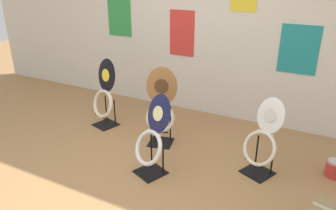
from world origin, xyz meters
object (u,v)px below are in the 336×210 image
object	(u,v)px
toilet_seat_display_white_plain	(262,142)
toilet_seat_display_woodgrain	(161,106)
toilet_seat_display_navy_moon	(152,139)
toilet_seat_display_jazz_black	(105,95)
paint_can	(334,168)

from	to	relation	value
toilet_seat_display_white_plain	toilet_seat_display_woodgrain	world-z (taller)	toilet_seat_display_woodgrain
toilet_seat_display_navy_moon	toilet_seat_display_jazz_black	bearing A→B (deg)	148.51
toilet_seat_display_jazz_black	paint_can	bearing A→B (deg)	2.15
toilet_seat_display_navy_moon	toilet_seat_display_white_plain	world-z (taller)	toilet_seat_display_navy_moon
toilet_seat_display_woodgrain	paint_can	distance (m)	1.96
toilet_seat_display_woodgrain	toilet_seat_display_jazz_black	xyz separation A→B (m)	(-0.89, 0.08, -0.05)
toilet_seat_display_white_plain	toilet_seat_display_woodgrain	xyz separation A→B (m)	(-1.22, 0.10, 0.12)
toilet_seat_display_jazz_black	toilet_seat_display_white_plain	bearing A→B (deg)	-4.85
toilet_seat_display_woodgrain	toilet_seat_display_navy_moon	bearing A→B (deg)	-69.77
toilet_seat_display_navy_moon	toilet_seat_display_woodgrain	size ratio (longest dim) A/B	0.89
toilet_seat_display_navy_moon	paint_can	bearing A→B (deg)	24.95
toilet_seat_display_navy_moon	toilet_seat_display_white_plain	distance (m)	1.12
toilet_seat_display_woodgrain	paint_can	xyz separation A→B (m)	(1.92, 0.19, -0.39)
toilet_seat_display_navy_moon	toilet_seat_display_woodgrain	xyz separation A→B (m)	(-0.22, 0.60, 0.09)
toilet_seat_display_navy_moon	toilet_seat_display_white_plain	xyz separation A→B (m)	(1.00, 0.50, -0.03)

